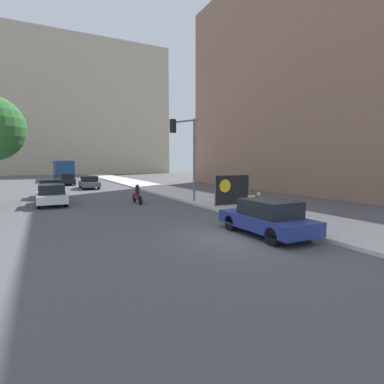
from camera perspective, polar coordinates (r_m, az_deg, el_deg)
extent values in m
plane|color=#4F4F51|center=(11.76, 9.22, -8.48)|extent=(160.00, 160.00, 0.00)
cube|color=beige|center=(26.80, -1.95, -0.30)|extent=(4.22, 90.00, 0.15)
cube|color=tan|center=(82.25, -23.74, 14.52)|extent=(52.00, 12.00, 32.37)
cube|color=#936B56|center=(34.82, 21.70, 19.70)|extent=(10.00, 32.00, 23.05)
cylinder|color=#474C56|center=(15.39, 12.50, -3.76)|extent=(0.03, 0.03, 0.45)
cylinder|color=#474C56|center=(15.63, 13.55, -3.65)|extent=(0.03, 0.03, 0.45)
cylinder|color=#474C56|center=(15.68, 11.64, -3.58)|extent=(0.03, 0.03, 0.45)
cylinder|color=#474C56|center=(15.91, 12.69, -3.46)|extent=(0.03, 0.03, 0.45)
cube|color=navy|center=(15.61, 12.62, -2.76)|extent=(0.40, 0.40, 0.02)
cube|color=navy|center=(15.73, 12.19, -1.95)|extent=(0.40, 0.02, 0.38)
cylinder|color=#424247|center=(15.48, 13.00, -2.47)|extent=(0.18, 0.42, 0.18)
cylinder|color=#424247|center=(15.37, 13.47, -3.80)|extent=(0.16, 0.16, 0.45)
cube|color=black|center=(15.35, 13.60, -4.48)|extent=(0.20, 0.28, 0.10)
cylinder|color=#236642|center=(15.60, 12.57, -1.76)|extent=(0.34, 0.34, 0.52)
sphere|color=tan|center=(15.56, 12.60, -0.41)|extent=(0.22, 0.22, 0.22)
cylinder|color=#236642|center=(15.32, 11.81, -1.58)|extent=(0.45, 0.09, 0.09)
cube|color=yellow|center=(15.19, 11.22, -1.40)|extent=(0.42, 0.02, 0.40)
cube|color=black|center=(15.18, 11.25, -1.40)|extent=(0.32, 0.01, 0.10)
cylinder|color=black|center=(19.53, 5.30, -1.05)|extent=(0.28, 0.28, 0.87)
cylinder|color=silver|center=(19.46, 5.32, 1.22)|extent=(0.34, 0.34, 0.69)
sphere|color=beige|center=(19.43, 5.33, 2.56)|extent=(0.23, 0.23, 0.23)
cylinder|color=slate|center=(18.05, 4.43, 0.07)|extent=(0.06, 0.06, 1.91)
cylinder|color=slate|center=(19.45, 10.75, 0.39)|extent=(0.06, 0.06, 1.91)
cube|color=black|center=(18.72, 7.71, 0.39)|extent=(2.50, 0.02, 1.81)
cylinder|color=yellow|center=(18.38, 6.34, 1.15)|extent=(0.80, 0.01, 0.80)
cylinder|color=slate|center=(21.01, 0.43, 6.07)|extent=(0.16, 0.16, 5.72)
cylinder|color=slate|center=(20.29, -1.53, 13.34)|extent=(1.12, 2.08, 0.11)
cube|color=black|center=(19.36, -3.67, 12.44)|extent=(0.40, 0.40, 0.84)
sphere|color=green|center=(19.33, -3.66, 11.62)|extent=(0.18, 0.18, 0.18)
cube|color=navy|center=(12.17, 13.94, -5.52)|extent=(1.81, 4.12, 0.52)
cube|color=black|center=(11.95, 14.52, -2.96)|extent=(1.55, 2.14, 0.62)
cylinder|color=black|center=(12.73, 7.43, -5.88)|extent=(0.22, 0.64, 0.64)
cylinder|color=black|center=(13.67, 12.97, -5.18)|extent=(0.22, 0.64, 0.64)
cylinder|color=black|center=(10.76, 15.13, -8.17)|extent=(0.22, 0.64, 0.64)
cylinder|color=black|center=(11.85, 20.91, -7.07)|extent=(0.22, 0.64, 0.64)
cube|color=white|center=(22.14, -25.16, -0.91)|extent=(1.80, 4.21, 0.52)
cube|color=black|center=(21.92, -25.21, 0.52)|extent=(1.55, 2.19, 0.62)
cylinder|color=black|center=(23.46, -27.15, -1.17)|extent=(0.22, 0.64, 0.64)
cylinder|color=black|center=(23.49, -23.30, -1.00)|extent=(0.22, 0.64, 0.64)
cylinder|color=black|center=(20.86, -27.21, -1.95)|extent=(0.22, 0.64, 0.64)
cylinder|color=black|center=(20.90, -22.88, -1.76)|extent=(0.22, 0.64, 0.64)
cube|color=white|center=(27.26, -25.30, 0.27)|extent=(1.85, 4.19, 0.56)
cube|color=black|center=(27.05, -25.34, 1.51)|extent=(1.59, 2.18, 0.65)
cylinder|color=black|center=(28.57, -26.97, -0.05)|extent=(0.22, 0.64, 0.64)
cylinder|color=black|center=(28.60, -23.71, 0.10)|extent=(0.22, 0.64, 0.64)
cylinder|color=black|center=(25.99, -27.00, -0.56)|extent=(0.22, 0.64, 0.64)
cylinder|color=black|center=(26.02, -23.42, -0.40)|extent=(0.22, 0.64, 0.64)
cube|color=#565B60|center=(34.63, -19.00, 1.50)|extent=(1.78, 4.42, 0.51)
cube|color=black|center=(34.43, -18.99, 2.41)|extent=(1.53, 2.30, 0.61)
cylinder|color=black|center=(35.92, -20.52, 1.26)|extent=(0.22, 0.64, 0.64)
cylinder|color=black|center=(36.11, -18.06, 1.36)|extent=(0.22, 0.64, 0.64)
cylinder|color=black|center=(33.20, -20.01, 0.94)|extent=(0.22, 0.64, 0.64)
cylinder|color=black|center=(33.41, -17.35, 1.05)|extent=(0.22, 0.64, 0.64)
cube|color=black|center=(41.44, -22.72, 2.05)|extent=(1.73, 4.63, 0.57)
cube|color=black|center=(41.23, -22.74, 2.89)|extent=(1.48, 2.41, 0.66)
cylinder|color=black|center=(42.84, -23.85, 1.79)|extent=(0.22, 0.64, 0.64)
cylinder|color=black|center=(42.94, -21.84, 1.87)|extent=(0.22, 0.64, 0.64)
cylinder|color=black|center=(39.98, -23.64, 1.55)|extent=(0.22, 0.64, 0.64)
cylinder|color=black|center=(40.08, -21.50, 1.64)|extent=(0.22, 0.64, 0.64)
cube|color=navy|center=(52.95, -23.34, 4.03)|extent=(2.53, 11.62, 2.65)
cube|color=black|center=(52.94, -23.35, 4.19)|extent=(2.55, 11.04, 0.87)
cylinder|color=black|center=(56.53, -24.63, 2.78)|extent=(0.30, 1.04, 1.04)
cylinder|color=black|center=(56.65, -22.38, 2.88)|extent=(0.30, 1.04, 1.04)
cylinder|color=black|center=(49.34, -24.33, 2.45)|extent=(0.30, 1.04, 1.04)
cylinder|color=black|center=(49.48, -21.76, 2.56)|extent=(0.30, 1.04, 1.04)
cube|color=maroon|center=(21.16, -10.39, -0.88)|extent=(0.24, 0.87, 0.32)
cylinder|color=black|center=(21.08, -10.37, 0.19)|extent=(0.28, 0.28, 0.64)
sphere|color=black|center=(21.05, -10.39, 1.09)|extent=(0.24, 0.24, 0.24)
cylinder|color=black|center=(21.88, -10.91, -1.15)|extent=(0.10, 0.60, 0.60)
cylinder|color=black|center=(20.49, -9.81, -1.58)|extent=(0.10, 0.60, 0.60)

